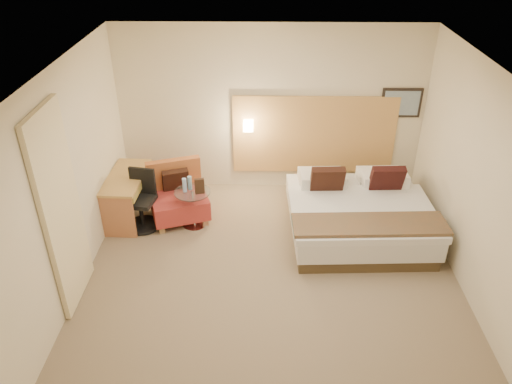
{
  "coord_description": "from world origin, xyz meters",
  "views": [
    {
      "loc": [
        -0.1,
        -4.9,
        4.24
      ],
      "look_at": [
        -0.2,
        0.56,
        1.01
      ],
      "focal_mm": 35.0,
      "sensor_mm": 36.0,
      "label": 1
    }
  ],
  "objects_px": {
    "bed": "(358,214)",
    "side_table": "(193,207)",
    "desk_chair": "(142,204)",
    "desk": "(128,185)",
    "lounge_chair": "(178,197)"
  },
  "relations": [
    {
      "from": "bed",
      "to": "side_table",
      "type": "distance_m",
      "value": 2.39
    },
    {
      "from": "desk_chair",
      "to": "desk",
      "type": "bearing_deg",
      "value": 135.42
    },
    {
      "from": "desk",
      "to": "desk_chair",
      "type": "height_order",
      "value": "desk_chair"
    },
    {
      "from": "bed",
      "to": "desk_chair",
      "type": "distance_m",
      "value": 3.14
    },
    {
      "from": "desk",
      "to": "side_table",
      "type": "bearing_deg",
      "value": -12.19
    },
    {
      "from": "bed",
      "to": "desk_chair",
      "type": "relative_size",
      "value": 2.31
    },
    {
      "from": "lounge_chair",
      "to": "side_table",
      "type": "bearing_deg",
      "value": -42.89
    },
    {
      "from": "lounge_chair",
      "to": "desk",
      "type": "relative_size",
      "value": 0.86
    },
    {
      "from": "bed",
      "to": "lounge_chair",
      "type": "relative_size",
      "value": 2.04
    },
    {
      "from": "desk",
      "to": "desk_chair",
      "type": "relative_size",
      "value": 1.31
    },
    {
      "from": "bed",
      "to": "lounge_chair",
      "type": "distance_m",
      "value": 2.68
    },
    {
      "from": "desk_chair",
      "to": "lounge_chair",
      "type": "bearing_deg",
      "value": 27.58
    },
    {
      "from": "side_table",
      "to": "desk",
      "type": "height_order",
      "value": "desk"
    },
    {
      "from": "bed",
      "to": "desk",
      "type": "bearing_deg",
      "value": 174.14
    },
    {
      "from": "lounge_chair",
      "to": "desk",
      "type": "height_order",
      "value": "lounge_chair"
    }
  ]
}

